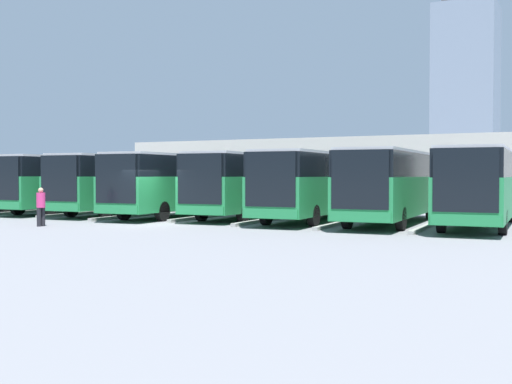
# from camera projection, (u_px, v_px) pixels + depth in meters

# --- Properties ---
(ground_plane) EXTENTS (600.00, 600.00, 0.00)m
(ground_plane) POSITION_uv_depth(u_px,v_px,m) (152.00, 224.00, 29.45)
(ground_plane) COLOR gray
(bus_0) EXTENTS (3.13, 11.63, 3.36)m
(bus_0) POSITION_uv_depth(u_px,v_px,m) (481.00, 184.00, 27.83)
(bus_0) COLOR #238447
(bus_0) RESTS_ON ground_plane
(curb_divider_0) EXTENTS (0.59, 6.96, 0.15)m
(curb_divider_0) POSITION_uv_depth(u_px,v_px,m) (426.00, 226.00, 27.27)
(curb_divider_0) COLOR #9E9E99
(curb_divider_0) RESTS_ON ground_plane
(bus_1) EXTENTS (3.13, 11.63, 3.36)m
(bus_1) POSITION_uv_depth(u_px,v_px,m) (393.00, 183.00, 29.67)
(bus_1) COLOR #238447
(bus_1) RESTS_ON ground_plane
(curb_divider_1) EXTENTS (0.59, 6.96, 0.15)m
(curb_divider_1) POSITION_uv_depth(u_px,v_px,m) (340.00, 223.00, 29.10)
(curb_divider_1) COLOR #9E9E99
(curb_divider_1) RESTS_ON ground_plane
(bus_2) EXTENTS (3.13, 11.63, 3.36)m
(bus_2) POSITION_uv_depth(u_px,v_px,m) (316.00, 183.00, 31.61)
(bus_2) COLOR #238447
(bus_2) RESTS_ON ground_plane
(curb_divider_2) EXTENTS (0.59, 6.96, 0.15)m
(curb_divider_2) POSITION_uv_depth(u_px,v_px,m) (265.00, 220.00, 31.05)
(curb_divider_2) COLOR #9E9E99
(curb_divider_2) RESTS_ON ground_plane
(bus_3) EXTENTS (3.13, 11.63, 3.36)m
(bus_3) POSITION_uv_depth(u_px,v_px,m) (253.00, 182.00, 34.05)
(bus_3) COLOR #238447
(bus_3) RESTS_ON ground_plane
(curb_divider_3) EXTENTS (0.59, 6.96, 0.15)m
(curb_divider_3) POSITION_uv_depth(u_px,v_px,m) (205.00, 217.00, 33.48)
(curb_divider_3) COLOR #9E9E99
(curb_divider_3) RESTS_ON ground_plane
(bus_4) EXTENTS (3.13, 11.63, 3.36)m
(bus_4) POSITION_uv_depth(u_px,v_px,m) (180.00, 182.00, 34.87)
(bus_4) COLOR #238447
(bus_4) RESTS_ON ground_plane
(curb_divider_4) EXTENTS (0.59, 6.96, 0.15)m
(curb_divider_4) POSITION_uv_depth(u_px,v_px,m) (132.00, 216.00, 34.30)
(curb_divider_4) COLOR #9E9E99
(curb_divider_4) RESTS_ON ground_plane
(bus_5) EXTENTS (3.13, 11.63, 3.36)m
(bus_5) POSITION_uv_depth(u_px,v_px,m) (128.00, 182.00, 37.00)
(bus_5) COLOR #238447
(bus_5) RESTS_ON ground_plane
(curb_divider_5) EXTENTS (0.59, 6.96, 0.15)m
(curb_divider_5) POSITION_uv_depth(u_px,v_px,m) (81.00, 213.00, 36.43)
(curb_divider_5) COLOR #9E9E99
(curb_divider_5) RESTS_ON ground_plane
(bus_6) EXTENTS (3.13, 11.63, 3.36)m
(bus_6) POSITION_uv_depth(u_px,v_px,m) (76.00, 181.00, 38.73)
(bus_6) COLOR #238447
(bus_6) RESTS_ON ground_plane
(curb_divider_6) EXTENTS (0.59, 6.96, 0.15)m
(curb_divider_6) POSITION_uv_depth(u_px,v_px,m) (31.00, 212.00, 38.16)
(curb_divider_6) COLOR #9E9E99
(curb_divider_6) RESTS_ON ground_plane
(bus_7) EXTENTS (3.13, 11.63, 3.36)m
(bus_7) POSITION_uv_depth(u_px,v_px,m) (36.00, 181.00, 41.01)
(bus_7) COLOR #238447
(bus_7) RESTS_ON ground_plane
(pedestrian) EXTENTS (0.42, 0.42, 1.71)m
(pedestrian) POSITION_uv_depth(u_px,v_px,m) (41.00, 206.00, 28.23)
(pedestrian) COLOR black
(pedestrian) RESTS_ON ground_plane
(station_building) EXTENTS (33.98, 15.37, 5.04)m
(station_building) POSITION_uv_depth(u_px,v_px,m) (346.00, 171.00, 53.11)
(station_building) COLOR beige
(station_building) RESTS_ON ground_plane
(office_tower) EXTENTS (20.94, 20.94, 64.01)m
(office_tower) POSITION_uv_depth(u_px,v_px,m) (466.00, 92.00, 226.46)
(office_tower) COLOR #7F8EA3
(office_tower) RESTS_ON ground_plane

